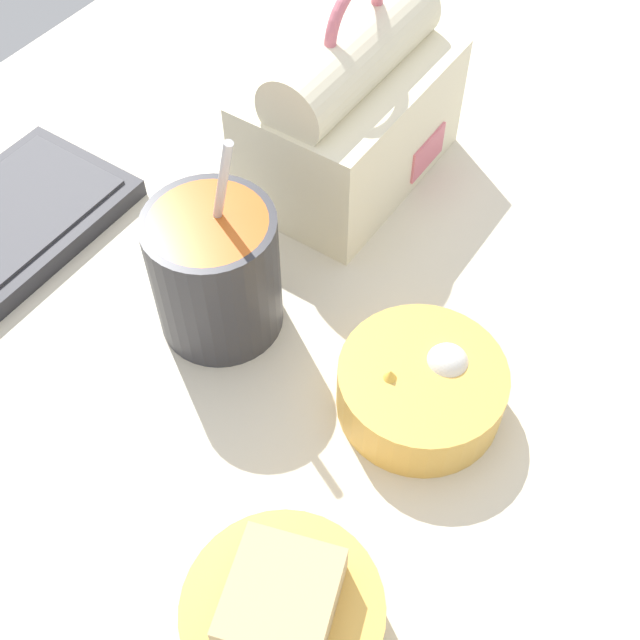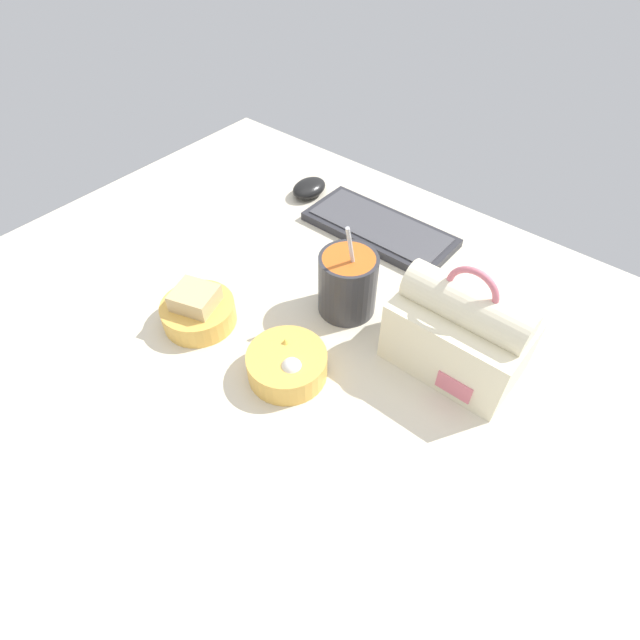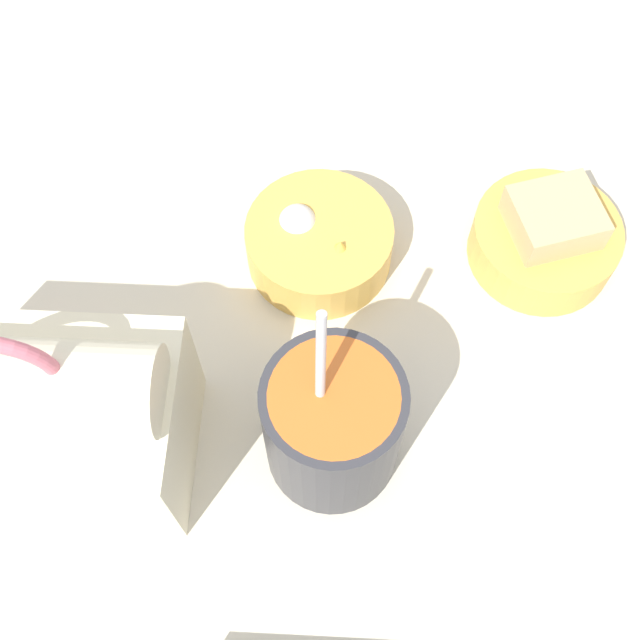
{
  "view_description": "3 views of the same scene",
  "coord_description": "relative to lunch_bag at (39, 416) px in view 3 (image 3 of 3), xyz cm",
  "views": [
    {
      "loc": [
        -29.69,
        -18.35,
        56.56
      ],
      "look_at": [
        1.3,
        2.62,
        7.0
      ],
      "focal_mm": 45.0,
      "sensor_mm": 36.0,
      "label": 1
    },
    {
      "loc": [
        37.48,
        -41.1,
        67.29
      ],
      "look_at": [
        1.3,
        2.62,
        7.0
      ],
      "focal_mm": 28.0,
      "sensor_mm": 36.0,
      "label": 2
    },
    {
      "loc": [
        -0.08,
        31.96,
        64.14
      ],
      "look_at": [
        1.3,
        2.62,
        7.0
      ],
      "focal_mm": 45.0,
      "sensor_mm": 36.0,
      "label": 3
    }
  ],
  "objects": [
    {
      "name": "bento_bowl_snacks",
      "position": [
        -19.33,
        -18.93,
        -5.0
      ],
      "size": [
        12.92,
        12.92,
        5.75
      ],
      "color": "#EAB24C",
      "rests_on": "desk_surface"
    },
    {
      "name": "lunch_bag",
      "position": [
        0.0,
        0.0,
        0.0
      ],
      "size": [
        20.71,
        13.19,
        20.35
      ],
      "color": "#EFE5C1",
      "rests_on": "desk_surface"
    },
    {
      "name": "bento_bowl_sandwich",
      "position": [
        -39.21,
        -20.27,
        -4.73
      ],
      "size": [
        12.94,
        12.94,
        7.4
      ],
      "color": "#EAB24C",
      "rests_on": "desk_surface"
    },
    {
      "name": "desk_surface",
      "position": [
        -21.19,
        -12.64,
        -8.49
      ],
      "size": [
        140.0,
        110.0,
        2.0
      ],
      "color": "beige",
      "rests_on": "ground"
    },
    {
      "name": "soup_cup",
      "position": [
        -21.01,
        -0.85,
        -1.38
      ],
      "size": [
        10.39,
        10.39,
        19.62
      ],
      "color": "#333338",
      "rests_on": "desk_surface"
    }
  ]
}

